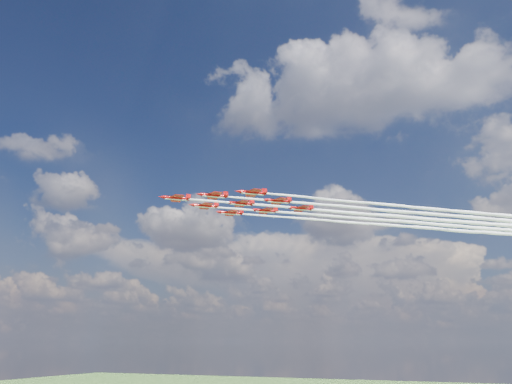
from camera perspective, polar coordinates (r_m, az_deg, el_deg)
jet_lead at (r=190.42m, az=13.49°, el=-2.53°), size 119.89×100.59×2.62m
jet_row2_port at (r=190.83m, az=17.38°, el=-2.26°), size 119.89×100.59×2.62m
jet_row2_starb at (r=201.75m, az=15.22°, el=-3.19°), size 119.89×100.59×2.62m
jet_row3_port at (r=192.11m, az=21.24°, el=-1.97°), size 119.89×100.59×2.62m
jet_row3_centre at (r=202.50m, az=18.89°, el=-2.92°), size 119.89×100.59×2.62m
jet_row3_starb at (r=213.26m, az=16.77°, el=-3.78°), size 119.89×100.59×2.62m
jet_row4_port at (r=204.08m, az=22.51°, el=-2.65°), size 119.89×100.59×2.62m
jet_row4_starb at (r=214.33m, az=20.23°, el=-3.52°), size 119.89×100.59×2.62m
jet_tail at (r=216.18m, az=23.65°, el=-3.25°), size 119.89×100.59×2.62m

